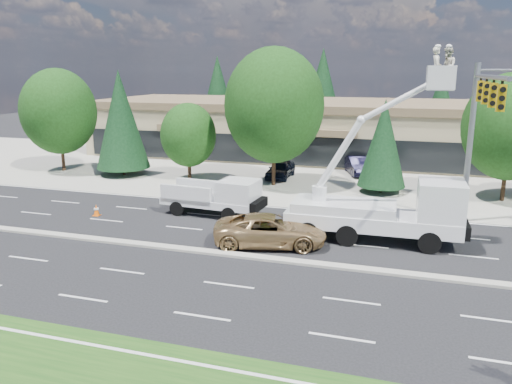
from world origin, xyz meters
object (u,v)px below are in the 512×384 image
(signal_mast, at_px, (478,121))
(minivan, at_px, (270,230))
(bucket_truck, at_px, (390,202))
(utility_pickup, at_px, (217,200))

(signal_mast, bearing_deg, minivan, -152.21)
(bucket_truck, bearing_deg, signal_mast, 33.79)
(signal_mast, height_order, utility_pickup, signal_mast)
(minivan, bearing_deg, signal_mast, -76.31)
(signal_mast, relative_size, minivan, 1.81)
(signal_mast, xyz_separation_m, utility_pickup, (-14.18, -0.88, -5.12))
(utility_pickup, relative_size, minivan, 1.08)
(signal_mast, bearing_deg, utility_pickup, -176.44)
(utility_pickup, xyz_separation_m, minivan, (4.50, -4.22, -0.15))
(signal_mast, relative_size, bucket_truck, 1.04)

